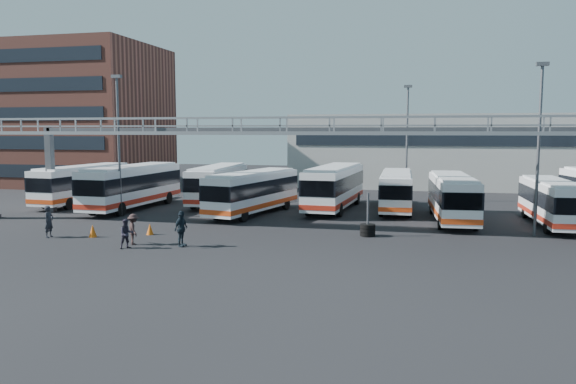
% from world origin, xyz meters
% --- Properties ---
extents(ground, '(140.00, 140.00, 0.00)m').
position_xyz_m(ground, '(0.00, 0.00, 0.00)').
color(ground, black).
rests_on(ground, ground).
extents(gantry, '(51.40, 5.15, 7.10)m').
position_xyz_m(gantry, '(0.00, 5.87, 5.51)').
color(gantry, gray).
rests_on(gantry, ground).
extents(apartment_building, '(18.00, 15.00, 16.00)m').
position_xyz_m(apartment_building, '(-34.00, 30.00, 8.00)').
color(apartment_building, brown).
rests_on(apartment_building, ground).
extents(warehouse, '(42.00, 14.00, 8.00)m').
position_xyz_m(warehouse, '(12.00, 38.00, 4.00)').
color(warehouse, '#9E9E99').
rests_on(warehouse, ground).
extents(light_pole_left, '(0.70, 0.35, 10.21)m').
position_xyz_m(light_pole_left, '(-16.00, 8.00, 5.73)').
color(light_pole_left, '#4C4F54').
rests_on(light_pole_left, ground).
extents(light_pole_mid, '(0.70, 0.35, 10.21)m').
position_xyz_m(light_pole_mid, '(12.00, 7.00, 5.73)').
color(light_pole_mid, '#4C4F54').
rests_on(light_pole_mid, ground).
extents(light_pole_back, '(0.70, 0.35, 10.21)m').
position_xyz_m(light_pole_back, '(4.00, 22.00, 5.73)').
color(light_pole_back, '#4C4F54').
rests_on(light_pole_back, ground).
extents(bus_0, '(3.25, 11.02, 3.30)m').
position_xyz_m(bus_0, '(-22.68, 13.63, 1.83)').
color(bus_0, silver).
rests_on(bus_0, ground).
extents(bus_1, '(3.09, 11.63, 3.51)m').
position_xyz_m(bus_1, '(-17.11, 11.78, 1.94)').
color(bus_1, silver).
rests_on(bus_1, ground).
extents(bus_2, '(3.25, 10.96, 3.28)m').
position_xyz_m(bus_2, '(-11.56, 16.41, 1.82)').
color(bus_2, silver).
rests_on(bus_2, ground).
extents(bus_3, '(4.59, 10.92, 3.23)m').
position_xyz_m(bus_3, '(-6.89, 11.29, 1.79)').
color(bus_3, silver).
rests_on(bus_3, ground).
extents(bus_4, '(3.37, 11.60, 3.48)m').
position_xyz_m(bus_4, '(-1.37, 15.24, 1.93)').
color(bus_4, silver).
rests_on(bus_4, ground).
extents(bus_5, '(2.67, 10.19, 3.07)m').
position_xyz_m(bus_5, '(3.43, 15.68, 1.70)').
color(bus_5, silver).
rests_on(bus_5, ground).
extents(bus_6, '(3.12, 10.71, 3.21)m').
position_xyz_m(bus_6, '(7.43, 11.26, 1.78)').
color(bus_6, silver).
rests_on(bus_6, ground).
extents(bus_7, '(2.67, 10.04, 3.03)m').
position_xyz_m(bus_7, '(13.73, 10.95, 1.67)').
color(bus_7, silver).
rests_on(bus_7, ground).
extents(pedestrian_a, '(0.46, 0.69, 1.88)m').
position_xyz_m(pedestrian_a, '(-15.90, -0.27, 0.94)').
color(pedestrian_a, '#202228').
rests_on(pedestrian_a, ground).
extents(pedestrian_b, '(0.97, 0.97, 1.58)m').
position_xyz_m(pedestrian_b, '(-9.88, -2.03, 0.79)').
color(pedestrian_b, '#272331').
rests_on(pedestrian_b, ground).
extents(pedestrian_c, '(1.18, 1.26, 1.71)m').
position_xyz_m(pedestrian_c, '(-10.03, -1.00, 0.85)').
color(pedestrian_c, '#302120').
rests_on(pedestrian_c, ground).
extents(pedestrian_d, '(0.63, 1.21, 1.96)m').
position_xyz_m(pedestrian_d, '(-7.24, -0.91, 0.98)').
color(pedestrian_d, black).
rests_on(pedestrian_d, ground).
extents(cone_left, '(0.48, 0.48, 0.74)m').
position_xyz_m(cone_left, '(-13.46, 0.40, 0.37)').
color(cone_left, '#D6590B').
rests_on(cone_left, ground).
extents(cone_right, '(0.53, 0.53, 0.68)m').
position_xyz_m(cone_right, '(-10.56, 1.92, 0.34)').
color(cone_right, '#D6590B').
rests_on(cone_right, ground).
extents(tire_stack, '(0.91, 0.91, 2.60)m').
position_xyz_m(tire_stack, '(2.28, 4.50, 0.44)').
color(tire_stack, black).
rests_on(tire_stack, ground).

